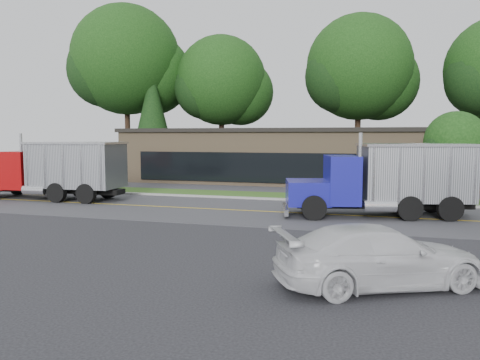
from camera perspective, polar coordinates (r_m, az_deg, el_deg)
name	(u,v)px	position (r m, az deg, el deg)	size (l,w,h in m)	color
ground	(180,256)	(14.90, -7.34, -9.15)	(140.00, 140.00, 0.00)	#39393E
road	(253,211)	(23.26, 1.58, -3.82)	(60.00, 8.00, 0.02)	#525257
center_line	(253,211)	(23.26, 1.58, -3.82)	(60.00, 0.12, 0.01)	gold
curb	(271,200)	(27.29, 3.82, -2.45)	(60.00, 0.30, 0.12)	#9E9E99
grass_verge	(277,196)	(29.04, 4.59, -1.98)	(60.00, 3.40, 0.03)	#396623
far_parking	(292,188)	(33.92, 6.30, -0.92)	(60.00, 7.00, 0.02)	#525257
strip_mall	(328,157)	(39.43, 10.72, 2.82)	(32.00, 12.00, 4.00)	#8C7355
tree_far_a	(128,65)	(52.62, -13.44, 13.43)	(12.28, 11.56, 17.52)	#382619
tree_far_b	(223,85)	(50.13, -2.08, 11.51)	(9.93, 9.35, 14.17)	#382619
tree_far_c	(361,73)	(47.75, 14.51, 12.56)	(10.76, 10.13, 15.35)	#382619
evergreen_left	(153,115)	(48.44, -10.61, 7.82)	(4.67, 4.67, 10.60)	#382619
tree_verge	(456,145)	(28.57, 24.87, 3.92)	(3.57, 3.36, 5.09)	#382619
dump_truck_red	(58,169)	(29.21, -21.28, 1.28)	(9.07, 2.88, 3.36)	black
dump_truck_blue	(389,178)	(22.54, 17.68, 0.26)	(8.63, 4.42, 3.36)	black
rally_car	(379,256)	(12.25, 16.61, -8.87)	(2.13, 5.25, 1.52)	silver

